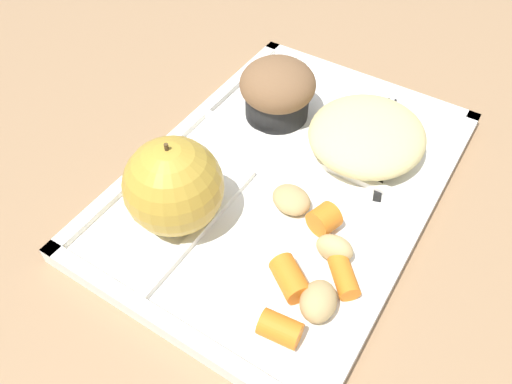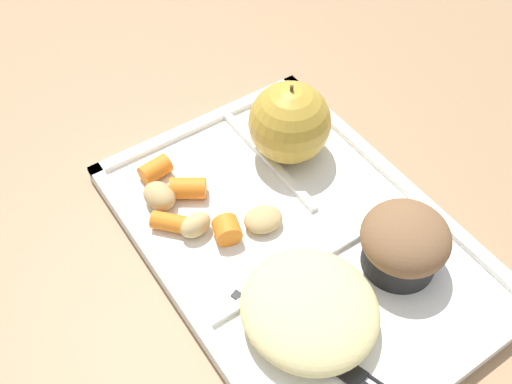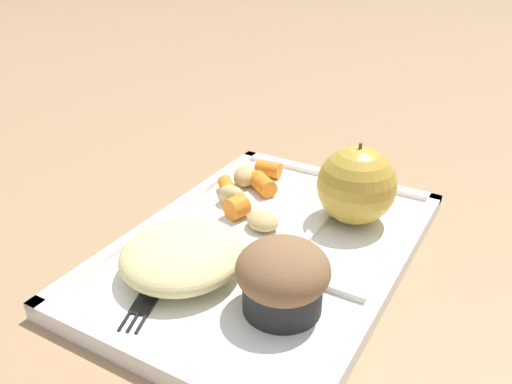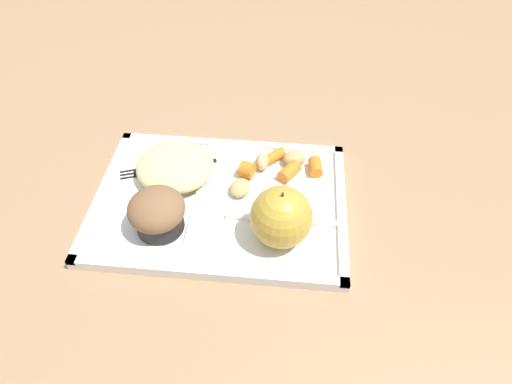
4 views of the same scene
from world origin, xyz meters
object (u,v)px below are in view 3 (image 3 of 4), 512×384
Objects in this scene: lunch_tray at (267,250)px; green_apple at (357,185)px; plastic_fork at (157,283)px; bran_muffin at (283,277)px.

lunch_tray is 4.13× the size of green_apple.
lunch_tray is at bearing -31.47° from green_apple.
plastic_fork is (0.11, -0.06, 0.01)m from lunch_tray.
plastic_fork is (0.03, -0.12, -0.03)m from bran_muffin.
lunch_tray is 2.48× the size of plastic_fork.
green_apple reaches higher than bran_muffin.
lunch_tray is 0.11m from bran_muffin.
green_apple is at bearing -180.00° from bran_muffin.
bran_muffin is 0.52× the size of plastic_fork.
green_apple is 0.60× the size of plastic_fork.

